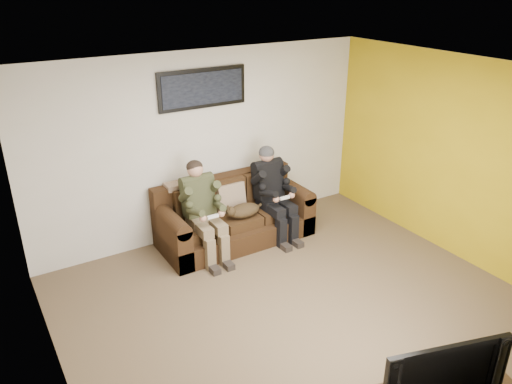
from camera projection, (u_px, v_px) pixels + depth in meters
floor at (298, 308)px, 5.66m from camera, size 5.00×5.00×0.00m
ceiling at (308, 78)px, 4.61m from camera, size 5.00×5.00×0.00m
wall_back at (206, 145)px, 6.89m from camera, size 5.00×0.00×5.00m
wall_front at (500, 325)px, 3.38m from camera, size 5.00×0.00×5.00m
wall_left at (48, 275)px, 3.94m from camera, size 0.00×4.50×4.50m
wall_right at (462, 161)px, 6.33m from camera, size 0.00×4.50×4.50m
accent_wall_right at (461, 161)px, 6.33m from camera, size 0.00×4.50×4.50m
sofa at (233, 217)px, 7.04m from camera, size 2.13×0.92×0.87m
throw_pillow at (231, 197)px, 6.95m from camera, size 0.41×0.19×0.40m
throw_blanket at (181, 185)px, 6.72m from camera, size 0.43×0.21×0.08m
person_left at (202, 205)px, 6.48m from camera, size 0.51×0.87×1.28m
person_right at (273, 188)px, 7.00m from camera, size 0.51×0.86×1.29m
cat at (243, 211)px, 6.78m from camera, size 0.66×0.26×0.24m
framed_poster at (203, 88)px, 6.53m from camera, size 1.25×0.05×0.52m
television at (438, 368)px, 3.77m from camera, size 1.01×0.41×0.59m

